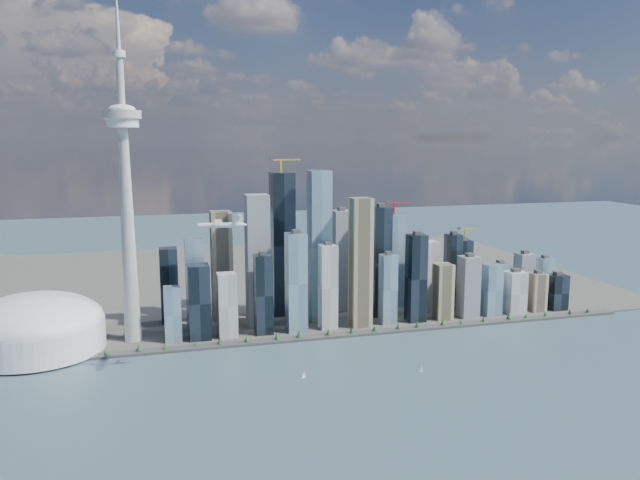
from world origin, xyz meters
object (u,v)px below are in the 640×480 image
object	(u,v)px
airplane	(221,225)
sailboat_east	(421,370)
dome_stadium	(35,327)
sailboat_west	(304,375)
needle_tower	(126,194)

from	to	relation	value
airplane	sailboat_east	world-z (taller)	airplane
sailboat_east	dome_stadium	bearing A→B (deg)	171.85
airplane	sailboat_west	distance (m)	233.01
airplane	sailboat_east	distance (m)	340.67
needle_tower	airplane	xyz separation A→B (m)	(120.90, -197.99, -25.18)
airplane	sailboat_east	size ratio (longest dim) A/B	6.94
sailboat_west	needle_tower	bearing A→B (deg)	115.78
needle_tower	airplane	world-z (taller)	needle_tower
needle_tower	airplane	bearing A→B (deg)	-58.59
dome_stadium	sailboat_east	distance (m)	576.77
sailboat_west	sailboat_east	size ratio (longest dim) A/B	1.00
dome_stadium	sailboat_west	distance (m)	421.21
needle_tower	sailboat_east	size ratio (longest dim) A/B	56.72
needle_tower	dome_stadium	world-z (taller)	needle_tower
dome_stadium	airplane	bearing A→B (deg)	-35.77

